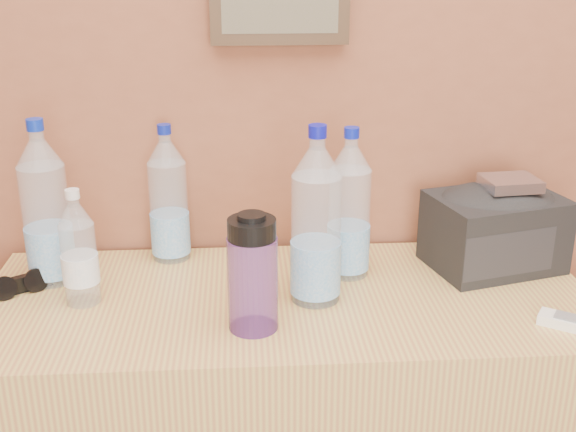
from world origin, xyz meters
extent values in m
plane|color=brown|center=(0.00, 2.00, 1.35)|extent=(4.00, 0.00, 4.00)
cylinder|color=silver|center=(-0.62, 1.83, 0.95)|extent=(0.10, 0.10, 0.31)
cylinder|color=#0C28A8|center=(-0.62, 1.83, 1.14)|extent=(0.03, 0.03, 0.02)
cylinder|color=white|center=(-0.38, 1.93, 0.93)|extent=(0.09, 0.09, 0.28)
cylinder|color=#0E1D9A|center=(-0.38, 1.93, 1.10)|extent=(0.03, 0.03, 0.02)
cylinder|color=white|center=(0.02, 1.82, 0.94)|extent=(0.09, 0.09, 0.29)
cylinder|color=#0C1AAC|center=(0.02, 1.82, 1.12)|extent=(0.03, 0.03, 0.02)
cylinder|color=silver|center=(-0.06, 1.70, 0.95)|extent=(0.10, 0.10, 0.32)
cylinder|color=#0D11A6|center=(-0.06, 1.70, 1.15)|extent=(0.04, 0.04, 0.02)
cylinder|color=#C9E3F7|center=(-0.54, 1.72, 0.90)|extent=(0.07, 0.07, 0.21)
cylinder|color=silver|center=(-0.54, 1.72, 1.03)|extent=(0.03, 0.03, 0.02)
cylinder|color=#67338F|center=(-0.19, 1.59, 0.89)|extent=(0.09, 0.09, 0.18)
cylinder|color=black|center=(-0.19, 1.59, 1.00)|extent=(0.09, 0.09, 0.05)
cube|color=silver|center=(0.37, 1.83, 0.99)|extent=(0.12, 0.11, 0.02)
camera|label=1|loc=(-0.21, 0.37, 1.48)|focal=45.00mm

